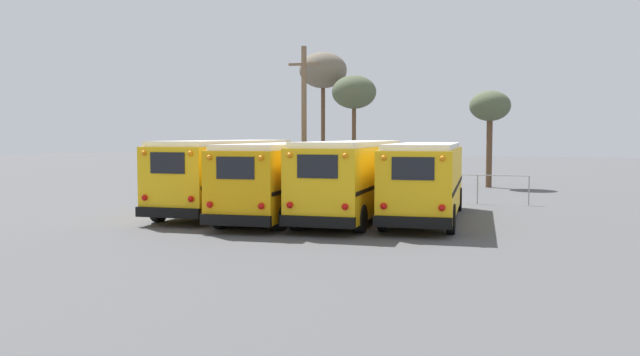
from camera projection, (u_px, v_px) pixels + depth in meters
ground_plane at (320, 216)px, 25.74m from camera, size 160.00×160.00×0.00m
school_bus_0 at (229, 172)px, 27.40m from camera, size 2.83×10.92×3.11m
school_bus_1 at (283, 176)px, 25.64m from camera, size 3.09×10.78×3.00m
school_bus_2 at (353, 176)px, 25.17m from camera, size 2.84×10.78×3.09m
school_bus_3 at (426, 178)px, 24.43m from camera, size 2.99×9.65×3.01m
utility_pole at (304, 118)px, 35.28m from camera, size 1.80×0.30×8.35m
bare_tree_0 at (490, 108)px, 39.81m from camera, size 2.60×2.60×6.20m
bare_tree_1 at (323, 72)px, 41.74m from camera, size 3.19×3.19×8.91m
bare_tree_2 at (354, 93)px, 39.67m from camera, size 2.83×2.83×7.16m
fence_line at (359, 181)px, 32.12m from camera, size 16.71×0.06×1.42m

